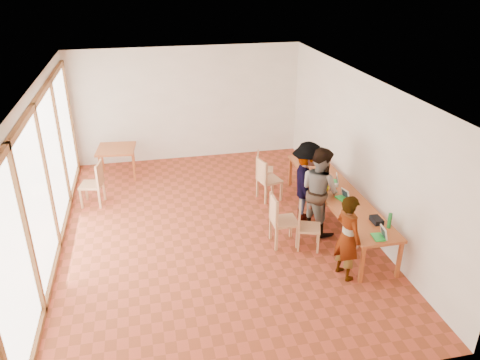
% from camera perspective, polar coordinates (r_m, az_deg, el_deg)
% --- Properties ---
extents(ground, '(8.00, 8.00, 0.00)m').
position_cam_1_polar(ground, '(9.50, -3.30, -6.14)').
color(ground, '#A74128').
rests_on(ground, ground).
extents(wall_back, '(6.00, 0.10, 3.00)m').
position_cam_1_polar(wall_back, '(12.57, -6.43, 9.18)').
color(wall_back, white).
rests_on(wall_back, ground).
extents(wall_front, '(6.00, 0.10, 3.00)m').
position_cam_1_polar(wall_front, '(5.42, 3.28, -14.09)').
color(wall_front, white).
rests_on(wall_front, ground).
extents(wall_right, '(0.10, 8.00, 3.00)m').
position_cam_1_polar(wall_right, '(9.68, 14.31, 3.62)').
color(wall_right, white).
rests_on(wall_right, ground).
extents(window_wall, '(0.10, 8.00, 3.00)m').
position_cam_1_polar(window_wall, '(8.91, -22.68, 0.49)').
color(window_wall, white).
rests_on(window_wall, ground).
extents(ceiling, '(6.00, 8.00, 0.04)m').
position_cam_1_polar(ceiling, '(8.34, -3.82, 11.88)').
color(ceiling, white).
rests_on(ceiling, wall_back).
extents(communal_table, '(0.80, 4.00, 0.75)m').
position_cam_1_polar(communal_table, '(9.60, 11.72, -1.52)').
color(communal_table, '#A45024').
rests_on(communal_table, ground).
extents(side_table, '(0.90, 0.90, 0.75)m').
position_cam_1_polar(side_table, '(11.96, -14.85, 3.43)').
color(side_table, '#A45024').
rests_on(side_table, ground).
extents(chair_near, '(0.54, 0.54, 0.48)m').
position_cam_1_polar(chair_near, '(8.78, 7.83, -5.04)').
color(chair_near, tan).
rests_on(chair_near, ground).
extents(chair_mid, '(0.48, 0.48, 0.54)m').
position_cam_1_polar(chair_mid, '(8.77, 4.77, -4.31)').
color(chair_mid, tan).
rests_on(chair_mid, ground).
extents(chair_far, '(0.56, 0.56, 0.53)m').
position_cam_1_polar(chair_far, '(10.40, 3.12, 0.57)').
color(chair_far, tan).
rests_on(chair_far, ground).
extents(chair_empty, '(0.48, 0.48, 0.44)m').
position_cam_1_polar(chair_empty, '(11.17, 2.62, 1.82)').
color(chair_empty, tan).
rests_on(chair_empty, ground).
extents(chair_spare, '(0.55, 0.55, 0.53)m').
position_cam_1_polar(chair_spare, '(10.67, -17.20, 0.09)').
color(chair_spare, tan).
rests_on(chair_spare, ground).
extents(person_near, '(0.50, 0.64, 1.53)m').
position_cam_1_polar(person_near, '(8.02, 12.98, -6.81)').
color(person_near, gray).
rests_on(person_near, ground).
extents(person_mid, '(0.93, 1.04, 1.76)m').
position_cam_1_polar(person_mid, '(9.23, 9.68, -1.22)').
color(person_mid, gray).
rests_on(person_mid, ground).
extents(person_far, '(0.88, 1.23, 1.72)m').
position_cam_1_polar(person_far, '(9.56, 8.14, -0.32)').
color(person_far, gray).
rests_on(person_far, ground).
extents(laptop_near, '(0.23, 0.26, 0.20)m').
position_cam_1_polar(laptop_near, '(8.15, 16.79, -6.40)').
color(laptop_near, '#2DD347').
rests_on(laptop_near, communal_table).
extents(laptop_mid, '(0.25, 0.26, 0.19)m').
position_cam_1_polar(laptop_mid, '(9.27, 12.49, -1.92)').
color(laptop_mid, '#2DD347').
rests_on(laptop_mid, communal_table).
extents(laptop_far, '(0.25, 0.27, 0.18)m').
position_cam_1_polar(laptop_far, '(9.91, 11.53, 0.01)').
color(laptop_far, '#2DD347').
rests_on(laptop_far, communal_table).
extents(yellow_mug, '(0.15, 0.15, 0.09)m').
position_cam_1_polar(yellow_mug, '(9.53, 10.50, -0.99)').
color(yellow_mug, gold).
rests_on(yellow_mug, communal_table).
extents(green_bottle, '(0.07, 0.07, 0.28)m').
position_cam_1_polar(green_bottle, '(8.44, 17.77, -4.75)').
color(green_bottle, '#1D7C31').
rests_on(green_bottle, communal_table).
extents(clear_glass, '(0.07, 0.07, 0.09)m').
position_cam_1_polar(clear_glass, '(10.56, 9.57, 1.74)').
color(clear_glass, silver).
rests_on(clear_glass, communal_table).
extents(condiment_cup, '(0.08, 0.08, 0.06)m').
position_cam_1_polar(condiment_cup, '(9.73, 11.66, -0.62)').
color(condiment_cup, white).
rests_on(condiment_cup, communal_table).
extents(pink_phone, '(0.05, 0.10, 0.01)m').
position_cam_1_polar(pink_phone, '(9.28, 12.59, -2.19)').
color(pink_phone, '#CB4083').
rests_on(pink_phone, communal_table).
extents(black_pouch, '(0.16, 0.26, 0.09)m').
position_cam_1_polar(black_pouch, '(8.59, 16.30, -4.72)').
color(black_pouch, black).
rests_on(black_pouch, communal_table).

